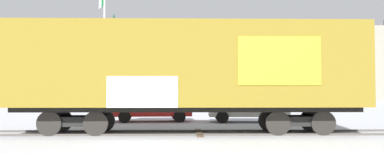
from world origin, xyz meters
The scene contains 7 objects.
ground_plane centered at (0.00, 0.00, 0.00)m, with size 260.00×260.00×0.00m, color #B2B5BC.
track centered at (-3.25, -0.10, 0.04)m, with size 60.00×4.62×0.08m.
freight_car centered at (-1.21, 0.00, 2.56)m, with size 13.48×3.73×4.46m.
flagpole centered at (-7.18, 10.48, 5.34)m, with size 0.78×1.29×8.39m.
hillside centered at (0.06, 79.65, 6.94)m, with size 158.39×42.75×18.46m.
parked_car_red centered at (-3.45, 6.25, 0.90)m, with size 4.43×2.41×1.79m.
parked_car_silver centered at (1.77, 6.05, 0.80)m, with size 4.23×1.98×1.59m.
Camera 1 is at (-0.58, -15.50, 1.63)m, focal length 37.33 mm.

